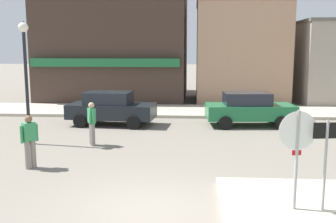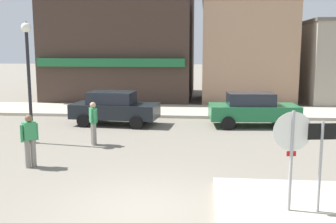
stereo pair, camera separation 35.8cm
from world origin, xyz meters
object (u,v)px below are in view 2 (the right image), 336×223
object	(u,v)px
pedestrian_crossing_far	(93,122)
stop_sign	(292,148)
one_way_sign	(321,157)
parked_car_second	(253,109)
parked_car_nearest	(114,108)
pedestrian_crossing_near	(30,139)
lamp_post	(28,65)

from	to	relation	value
pedestrian_crossing_far	stop_sign	bearing A→B (deg)	-44.49
one_way_sign	parked_car_second	distance (m)	9.96
parked_car_second	pedestrian_crossing_far	size ratio (longest dim) A/B	2.56
parked_car_nearest	parked_car_second	size ratio (longest dim) A/B	1.00
stop_sign	pedestrian_crossing_far	distance (m)	8.31
parked_car_nearest	pedestrian_crossing_far	world-z (taller)	pedestrian_crossing_far
pedestrian_crossing_near	pedestrian_crossing_far	size ratio (longest dim) A/B	1.00
stop_sign	one_way_sign	xyz separation A→B (m)	(0.59, -0.02, -0.19)
parked_car_second	pedestrian_crossing_far	bearing A→B (deg)	-146.77
one_way_sign	pedestrian_crossing_near	bearing A→B (deg)	158.98
one_way_sign	lamp_post	bearing A→B (deg)	146.52
parked_car_nearest	pedestrian_crossing_far	distance (m)	3.92
stop_sign	pedestrian_crossing_near	distance (m)	7.64
stop_sign	parked_car_nearest	distance (m)	11.46
lamp_post	pedestrian_crossing_near	world-z (taller)	lamp_post
pedestrian_crossing_near	lamp_post	bearing A→B (deg)	113.56
one_way_sign	parked_car_second	world-z (taller)	one_way_sign
one_way_sign	pedestrian_crossing_near	distance (m)	8.18
pedestrian_crossing_near	parked_car_second	bearing A→B (deg)	43.42
parked_car_nearest	parked_car_second	world-z (taller)	same
pedestrian_crossing_near	one_way_sign	bearing A→B (deg)	-21.02
parked_car_second	pedestrian_crossing_near	world-z (taller)	pedestrian_crossing_near
stop_sign	lamp_post	bearing A→B (deg)	144.77
one_way_sign	stop_sign	bearing A→B (deg)	178.14
stop_sign	pedestrian_crossing_far	bearing A→B (deg)	135.51
parked_car_nearest	parked_car_second	bearing A→B (deg)	1.83
stop_sign	lamp_post	world-z (taller)	lamp_post
pedestrian_crossing_far	pedestrian_crossing_near	bearing A→B (deg)	-111.19
parked_car_nearest	stop_sign	bearing A→B (deg)	-58.21
lamp_post	pedestrian_crossing_far	size ratio (longest dim) A/B	2.82
stop_sign	lamp_post	distance (m)	10.30
one_way_sign	parked_car_nearest	distance (m)	11.79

